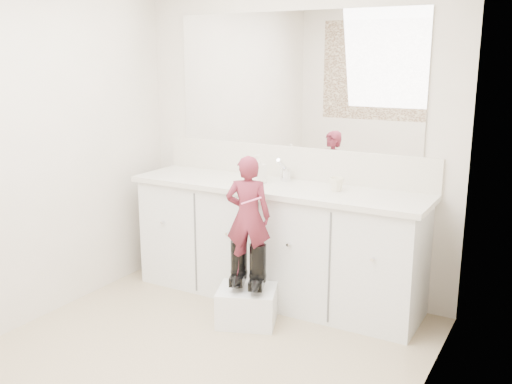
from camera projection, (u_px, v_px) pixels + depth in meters
The scene contains 16 objects.
floor at pixel (180, 369), 3.39m from camera, with size 3.00×3.00×0.00m, color #977C63.
wall_back at pixel (293, 138), 4.38m from camera, with size 2.60×2.60×0.00m, color beige.
wall_left at pixel (15, 153), 3.73m from camera, with size 3.00×3.00×0.00m, color beige.
wall_right at pixel (411, 201), 2.49m from camera, with size 3.00×3.00×0.00m, color beige.
vanity_cabinet at pixel (276, 244), 4.33m from camera, with size 2.20×0.55×0.85m, color silver.
countertop at pixel (275, 188), 4.21m from camera, with size 2.28×0.58×0.04m, color beige.
backsplash at pixel (292, 162), 4.41m from camera, with size 2.28×0.03×0.25m, color beige.
mirror at pixel (293, 80), 4.27m from camera, with size 2.00×0.02×1.00m, color white.
faucet at pixel (285, 174), 4.34m from camera, with size 0.08×0.08×0.10m, color silver.
cup at pixel (336, 184), 4.01m from camera, with size 0.10×0.10×0.10m, color beige.
soap_bottle at pixel (257, 169), 4.24m from camera, with size 0.10×0.10×0.22m, color silver.
step_stool at pixel (247, 306), 3.96m from camera, with size 0.39×0.33×0.25m, color silver.
boot_left at pixel (239, 264), 3.95m from camera, with size 0.12×0.22×0.33m, color black, non-canonical shape.
boot_right at pixel (258, 267), 3.88m from camera, with size 0.12×0.22×0.33m, color black, non-canonical shape.
toddler at pixel (248, 216), 3.83m from camera, with size 0.30×0.20×0.83m, color #A8334D.
toothbrush at pixel (251, 201), 3.70m from camera, with size 0.01×0.01×0.14m, color pink.
Camera 1 is at (1.89, -2.44, 1.81)m, focal length 40.00 mm.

